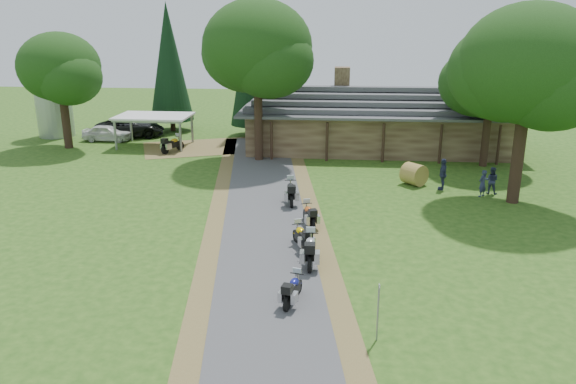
# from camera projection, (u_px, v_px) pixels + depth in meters

# --- Properties ---
(ground) EXTENTS (120.00, 120.00, 0.00)m
(ground) POSITION_uv_depth(u_px,v_px,m) (266.00, 281.00, 22.25)
(ground) COLOR #274D15
(ground) RESTS_ON ground
(driveway) EXTENTS (51.95, 51.95, 0.00)m
(driveway) POSITION_uv_depth(u_px,v_px,m) (266.00, 242.00, 26.09)
(driveway) COLOR #444547
(driveway) RESTS_ON ground
(lodge) EXTENTS (21.40, 9.40, 4.90)m
(lodge) POSITION_uv_depth(u_px,v_px,m) (380.00, 117.00, 43.83)
(lodge) COLOR brown
(lodge) RESTS_ON ground
(silo) EXTENTS (3.09, 3.09, 6.06)m
(silo) POSITION_uv_depth(u_px,v_px,m) (53.00, 101.00, 48.11)
(silo) COLOR gray
(silo) RESTS_ON ground
(carport) EXTENTS (5.88, 4.00, 2.51)m
(carport) POSITION_uv_depth(u_px,v_px,m) (155.00, 131.00, 44.84)
(carport) COLOR white
(carport) RESTS_ON ground
(car_white_sedan) EXTENTS (2.22, 5.13, 1.70)m
(car_white_sedan) POSITION_uv_depth(u_px,v_px,m) (107.00, 131.00, 46.83)
(car_white_sedan) COLOR white
(car_white_sedan) RESTS_ON ground
(car_dark_suv) EXTENTS (4.20, 6.81, 2.43)m
(car_dark_suv) POSITION_uv_depth(u_px,v_px,m) (129.00, 123.00, 48.32)
(car_dark_suv) COLOR black
(car_dark_suv) RESTS_ON ground
(motorcycle_row_a) EXTENTS (0.93, 1.76, 1.15)m
(motorcycle_row_a) POSITION_uv_depth(u_px,v_px,m) (293.00, 288.00, 20.44)
(motorcycle_row_a) COLOR navy
(motorcycle_row_a) RESTS_ON ground
(motorcycle_row_b) EXTENTS (0.73, 2.11, 1.43)m
(motorcycle_row_b) POSITION_uv_depth(u_px,v_px,m) (310.00, 248.00, 23.58)
(motorcycle_row_b) COLOR #ABADB3
(motorcycle_row_b) RESTS_ON ground
(motorcycle_row_c) EXTENTS (1.27, 1.86, 1.22)m
(motorcycle_row_c) POSITION_uv_depth(u_px,v_px,m) (302.00, 235.00, 25.24)
(motorcycle_row_c) COLOR #EBBE00
(motorcycle_row_c) RESTS_ON ground
(motorcycle_row_d) EXTENTS (1.10, 1.89, 1.23)m
(motorcycle_row_d) POSITION_uv_depth(u_px,v_px,m) (309.00, 214.00, 27.95)
(motorcycle_row_d) COLOR #D65B1E
(motorcycle_row_d) RESTS_ON ground
(motorcycle_row_e) EXTENTS (0.94, 2.16, 1.43)m
(motorcycle_row_e) POSITION_uv_depth(u_px,v_px,m) (291.00, 191.00, 31.30)
(motorcycle_row_e) COLOR black
(motorcycle_row_e) RESTS_ON ground
(motorcycle_carport_a) EXTENTS (1.57, 2.06, 1.37)m
(motorcycle_carport_a) POSITION_uv_depth(u_px,v_px,m) (172.00, 143.00, 43.02)
(motorcycle_carport_a) COLOR gold
(motorcycle_carport_a) RESTS_ON ground
(person_a) EXTENTS (0.65, 0.64, 1.86)m
(person_a) POSITION_uv_depth(u_px,v_px,m) (483.00, 181.00, 32.38)
(person_a) COLOR #2C3251
(person_a) RESTS_ON ground
(person_b) EXTENTS (0.64, 0.56, 1.90)m
(person_b) POSITION_uv_depth(u_px,v_px,m) (492.00, 178.00, 32.89)
(person_b) COLOR #2C3251
(person_b) RESTS_ON ground
(person_c) EXTENTS (0.61, 0.74, 2.26)m
(person_c) POSITION_uv_depth(u_px,v_px,m) (443.00, 171.00, 33.62)
(person_c) COLOR #2C3251
(person_c) RESTS_ON ground
(hay_bale) EXTENTS (1.81, 1.80, 1.34)m
(hay_bale) POSITION_uv_depth(u_px,v_px,m) (414.00, 174.00, 34.75)
(hay_bale) COLOR olive
(hay_bale) RESTS_ON ground
(sign_post) EXTENTS (0.36, 0.06, 1.99)m
(sign_post) POSITION_uv_depth(u_px,v_px,m) (378.00, 313.00, 17.91)
(sign_post) COLOR gray
(sign_post) RESTS_ON ground
(oak_lodge_left) EXTENTS (7.58, 7.58, 12.98)m
(oak_lodge_left) POSITION_uv_depth(u_px,v_px,m) (258.00, 69.00, 38.98)
(oak_lodge_left) COLOR #183710
(oak_lodge_left) RESTS_ON ground
(oak_lodge_right) EXTENTS (6.35, 6.35, 9.76)m
(oak_lodge_right) POSITION_uv_depth(u_px,v_px,m) (490.00, 96.00, 37.82)
(oak_lodge_right) COLOR #183710
(oak_lodge_right) RESTS_ON ground
(oak_driveway) EXTENTS (7.47, 7.47, 12.35)m
(oak_driveway) POSITION_uv_depth(u_px,v_px,m) (526.00, 92.00, 29.82)
(oak_driveway) COLOR #183710
(oak_driveway) RESTS_ON ground
(oak_silo) EXTENTS (6.19, 6.19, 10.18)m
(oak_silo) POSITION_uv_depth(u_px,v_px,m) (61.00, 83.00, 43.15)
(oak_silo) COLOR #183710
(oak_silo) RESTS_ON ground
(cedar_near) EXTENTS (3.75, 3.75, 11.72)m
(cedar_near) POSITION_uv_depth(u_px,v_px,m) (252.00, 67.00, 47.52)
(cedar_near) COLOR black
(cedar_near) RESTS_ON ground
(cedar_far) EXTENTS (3.88, 3.88, 11.26)m
(cedar_far) POSITION_uv_depth(u_px,v_px,m) (169.00, 68.00, 49.56)
(cedar_far) COLOR black
(cedar_far) RESTS_ON ground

